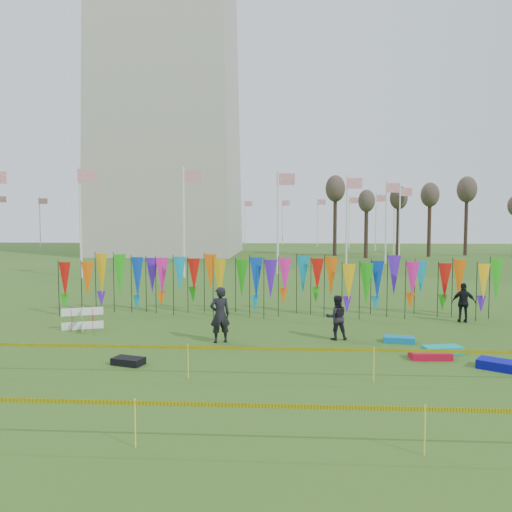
# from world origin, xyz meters

# --- Properties ---
(ground) EXTENTS (160.00, 160.00, 0.00)m
(ground) POSITION_xyz_m (0.00, 0.00, 0.00)
(ground) COLOR #2D5317
(ground) RESTS_ON ground
(flagpole_ring) EXTENTS (57.40, 56.16, 8.00)m
(flagpole_ring) POSITION_xyz_m (-14.00, 48.00, 4.00)
(flagpole_ring) COLOR silver
(flagpole_ring) RESTS_ON ground
(banner_row) EXTENTS (18.64, 0.64, 2.52)m
(banner_row) POSITION_xyz_m (0.28, 6.62, 1.64)
(banner_row) COLOR black
(banner_row) RESTS_ON ground
(caution_tape_near) EXTENTS (26.00, 0.02, 0.90)m
(caution_tape_near) POSITION_xyz_m (-0.22, -2.27, 0.78)
(caution_tape_near) COLOR #F8DF05
(caution_tape_near) RESTS_ON ground
(caution_tape_far) EXTENTS (26.00, 0.02, 0.90)m
(caution_tape_far) POSITION_xyz_m (-0.22, -6.22, 0.78)
(caution_tape_far) COLOR #F8DF05
(caution_tape_far) RESTS_ON ground
(box_kite) EXTENTS (0.76, 0.76, 0.84)m
(box_kite) POSITION_xyz_m (-6.97, 3.29, 0.42)
(box_kite) COLOR red
(box_kite) RESTS_ON ground
(person_left) EXTENTS (0.82, 0.71, 1.88)m
(person_left) POSITION_xyz_m (-1.56, 1.63, 0.94)
(person_left) COLOR black
(person_left) RESTS_ON ground
(person_mid) EXTENTS (0.80, 0.55, 1.53)m
(person_mid) POSITION_xyz_m (2.38, 2.30, 0.77)
(person_mid) COLOR black
(person_mid) RESTS_ON ground
(person_right) EXTENTS (1.00, 0.66, 1.59)m
(person_right) POSITION_xyz_m (7.78, 5.55, 0.80)
(person_right) COLOR black
(person_right) RESTS_ON ground
(kite_bag_turquoise) EXTENTS (1.06, 0.63, 0.20)m
(kite_bag_turquoise) POSITION_xyz_m (4.43, 2.00, 0.10)
(kite_bag_turquoise) COLOR #0B78B1
(kite_bag_turquoise) RESTS_ON ground
(kite_bag_blue) EXTENTS (1.33, 1.18, 0.25)m
(kite_bag_blue) POSITION_xyz_m (6.54, -0.98, 0.12)
(kite_bag_blue) COLOR #0A0CA5
(kite_bag_blue) RESTS_ON ground
(kite_bag_red) EXTENTS (1.20, 0.61, 0.21)m
(kite_bag_red) POSITION_xyz_m (4.90, -0.00, 0.11)
(kite_bag_red) COLOR red
(kite_bag_red) RESTS_ON ground
(kite_bag_black) EXTENTS (0.97, 0.73, 0.20)m
(kite_bag_black) POSITION_xyz_m (-3.81, -1.11, 0.10)
(kite_bag_black) COLOR black
(kite_bag_black) RESTS_ON ground
(kite_bag_teal) EXTENTS (1.24, 0.77, 0.22)m
(kite_bag_teal) POSITION_xyz_m (5.46, 0.66, 0.11)
(kite_bag_teal) COLOR #0CA7A8
(kite_bag_teal) RESTS_ON ground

